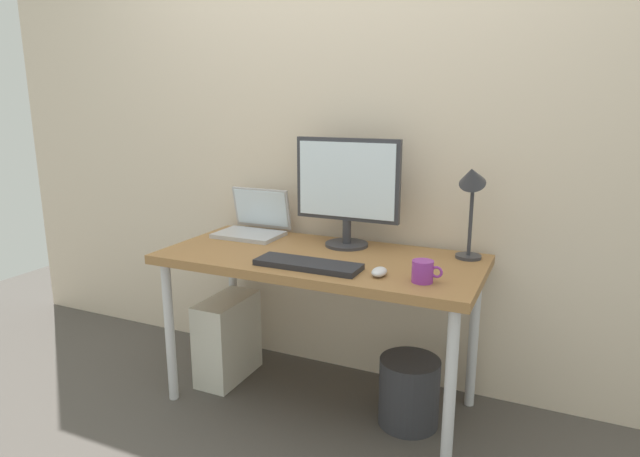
# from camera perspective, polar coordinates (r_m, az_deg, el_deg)

# --- Properties ---
(ground_plane) EXTENTS (6.00, 6.00, 0.00)m
(ground_plane) POSITION_cam_1_polar(r_m,az_deg,el_deg) (2.66, 0.00, -17.74)
(ground_plane) COLOR #4C4742
(back_wall) EXTENTS (4.40, 0.04, 2.60)m
(back_wall) POSITION_cam_1_polar(r_m,az_deg,el_deg) (2.64, 3.54, 11.70)
(back_wall) COLOR beige
(back_wall) RESTS_ON ground_plane
(desk) EXTENTS (1.40, 0.65, 0.71)m
(desk) POSITION_cam_1_polar(r_m,az_deg,el_deg) (2.39, 0.00, -4.31)
(desk) COLOR olive
(desk) RESTS_ON ground_plane
(monitor) EXTENTS (0.50, 0.20, 0.50)m
(monitor) POSITION_cam_1_polar(r_m,az_deg,el_deg) (2.47, 2.88, 4.46)
(monitor) COLOR #333338
(monitor) RESTS_ON desk
(laptop) EXTENTS (0.32, 0.27, 0.23)m
(laptop) POSITION_cam_1_polar(r_m,az_deg,el_deg) (2.75, -6.96, 0.56)
(laptop) COLOR #B2B2B7
(laptop) RESTS_ON desk
(desk_lamp) EXTENTS (0.11, 0.16, 0.42)m
(desk_lamp) POSITION_cam_1_polar(r_m,az_deg,el_deg) (2.32, 15.69, 3.87)
(desk_lamp) COLOR #333338
(desk_lamp) RESTS_ON desk
(keyboard) EXTENTS (0.44, 0.14, 0.02)m
(keyboard) POSITION_cam_1_polar(r_m,az_deg,el_deg) (2.20, -1.28, -3.81)
(keyboard) COLOR #232328
(keyboard) RESTS_ON desk
(mouse) EXTENTS (0.06, 0.09, 0.03)m
(mouse) POSITION_cam_1_polar(r_m,az_deg,el_deg) (2.10, 6.28, -4.57)
(mouse) COLOR silver
(mouse) RESTS_ON desk
(coffee_mug) EXTENTS (0.12, 0.08, 0.08)m
(coffee_mug) POSITION_cam_1_polar(r_m,az_deg,el_deg) (2.05, 10.83, -4.47)
(coffee_mug) COLOR purple
(coffee_mug) RESTS_ON desk
(computer_tower) EXTENTS (0.18, 0.36, 0.42)m
(computer_tower) POSITION_cam_1_polar(r_m,az_deg,el_deg) (2.81, -9.72, -11.34)
(computer_tower) COLOR silver
(computer_tower) RESTS_ON ground_plane
(wastebasket) EXTENTS (0.26, 0.26, 0.30)m
(wastebasket) POSITION_cam_1_polar(r_m,az_deg,el_deg) (2.47, 9.38, -16.62)
(wastebasket) COLOR #333338
(wastebasket) RESTS_ON ground_plane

